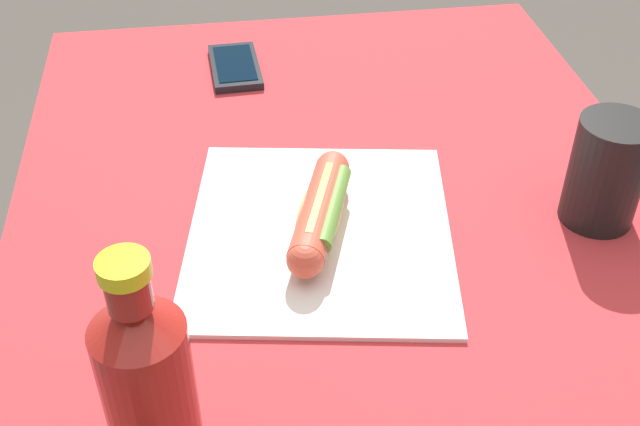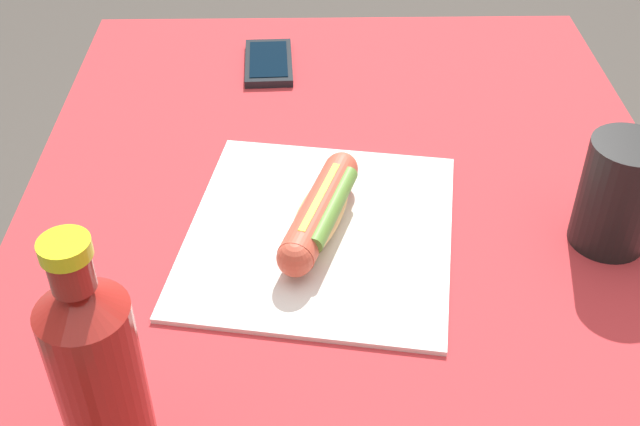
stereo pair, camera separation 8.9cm
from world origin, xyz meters
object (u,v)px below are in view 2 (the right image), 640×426
(hot_dog, at_px, (321,212))
(cell_phone, at_px, (269,62))
(drinking_cup, at_px, (618,194))
(soda_bottle, at_px, (101,386))

(hot_dog, xyz_separation_m, cell_phone, (-0.40, -0.07, -0.03))
(hot_dog, bearing_deg, cell_phone, -169.79)
(cell_phone, relative_size, drinking_cup, 1.07)
(hot_dog, height_order, drinking_cup, drinking_cup)
(cell_phone, height_order, soda_bottle, soda_bottle)
(hot_dog, xyz_separation_m, drinking_cup, (0.02, 0.32, 0.03))
(hot_dog, distance_m, cell_phone, 0.41)
(cell_phone, bearing_deg, hot_dog, 10.21)
(hot_dog, height_order, soda_bottle, soda_bottle)
(soda_bottle, bearing_deg, drinking_cup, 120.68)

